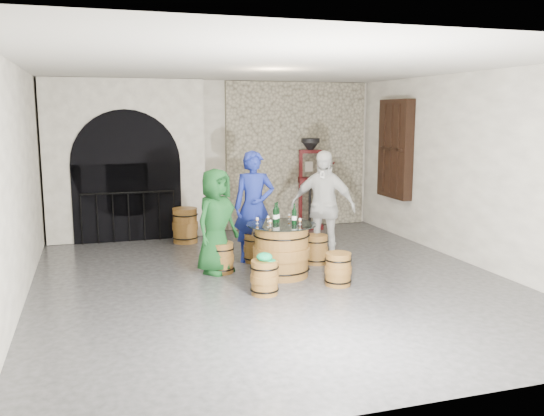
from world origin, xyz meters
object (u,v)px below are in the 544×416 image
object	(u,v)px
barrel_table	(281,250)
barrel_stool_right	(316,249)
barrel_stool_near_left	(264,278)
wine_bottle_center	(294,216)
person_blue	(254,207)
wine_bottle_right	(277,214)
corking_press	(310,176)
side_barrel	(185,225)
wine_bottle_left	(275,215)
person_white	(323,207)
barrel_stool_near_right	(338,269)
barrel_stool_left	(222,258)
person_green	(216,221)
barrel_stool_far	(255,248)

from	to	relation	value
barrel_table	barrel_stool_right	world-z (taller)	barrel_table
barrel_stool_near_left	wine_bottle_center	size ratio (longest dim) A/B	1.51
barrel_table	barrel_stool_near_left	size ratio (longest dim) A/B	2.20
person_blue	wine_bottle_center	distance (m)	1.14
wine_bottle_right	corking_press	xyz separation A→B (m)	(1.81, 3.26, 0.19)
person_blue	side_barrel	world-z (taller)	person_blue
wine_bottle_left	person_white	bearing A→B (deg)	28.30
barrel_stool_right	person_white	xyz separation A→B (m)	(0.15, 0.10, 0.71)
barrel_stool_near_right	person_blue	world-z (taller)	person_blue
barrel_stool_near_left	side_barrel	bearing A→B (deg)	98.54
barrel_stool_right	wine_bottle_right	world-z (taller)	wine_bottle_right
person_white	wine_bottle_left	distance (m)	1.16
barrel_stool_left	barrel_stool_near_right	world-z (taller)	same
barrel_stool_near_left	barrel_stool_right	bearing A→B (deg)	45.75
barrel_table	person_green	distance (m)	1.13
barrel_stool_near_left	corking_press	world-z (taller)	corking_press
person_blue	barrel_stool_far	bearing A→B (deg)	-68.36
barrel_stool_far	corking_press	world-z (taller)	corking_press
wine_bottle_right	side_barrel	distance (m)	2.93
person_blue	wine_bottle_right	bearing A→B (deg)	-68.26
barrel_stool_near_left	wine_bottle_center	distance (m)	1.24
barrel_stool_left	corking_press	distance (m)	4.06
barrel_table	corking_press	size ratio (longest dim) A/B	0.54
person_white	wine_bottle_left	world-z (taller)	person_white
barrel_stool_near_left	wine_bottle_right	world-z (taller)	wine_bottle_right
person_blue	person_white	size ratio (longest dim) A/B	1.00
wine_bottle_center	wine_bottle_left	bearing A→B (deg)	143.90
barrel_stool_near_left	corking_press	distance (m)	4.90
barrel_stool_right	corking_press	bearing A→B (deg)	71.04
barrel_stool_far	side_barrel	distance (m)	2.07
barrel_stool_near_right	wine_bottle_left	world-z (taller)	wine_bottle_left
barrel_stool_near_right	wine_bottle_left	size ratio (longest dim) A/B	1.51
person_green	person_white	world-z (taller)	person_white
wine_bottle_center	wine_bottle_right	xyz separation A→B (m)	(-0.20, 0.24, 0.00)
barrel_stool_near_right	person_white	size ratio (longest dim) A/B	0.26
barrel_stool_far	barrel_stool_near_right	xyz separation A→B (m)	(0.80, -1.68, 0.00)
barrel_stool_far	person_blue	xyz separation A→B (m)	(-0.01, 0.04, 0.71)
person_green	person_white	size ratio (longest dim) A/B	0.88
person_white	barrel_stool_far	bearing A→B (deg)	-158.66
person_blue	barrel_stool_near_left	bearing A→B (deg)	-88.78
person_white	wine_bottle_center	size ratio (longest dim) A/B	5.87
barrel_stool_right	person_white	bearing A→B (deg)	33.97
side_barrel	barrel_stool_right	bearing A→B (deg)	-50.55
wine_bottle_center	wine_bottle_right	bearing A→B (deg)	130.26
barrel_stool_near_left	person_green	distance (m)	1.50
barrel_stool_left	barrel_stool_far	xyz separation A→B (m)	(0.70, 0.50, 0.00)
barrel_stool_near_right	wine_bottle_right	bearing A→B (deg)	127.52
barrel_stool_near_left	person_green	xyz separation A→B (m)	(-0.40, 1.32, 0.59)
person_white	corking_press	xyz separation A→B (m)	(0.84, 2.77, 0.20)
wine_bottle_right	corking_press	size ratio (longest dim) A/B	0.16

